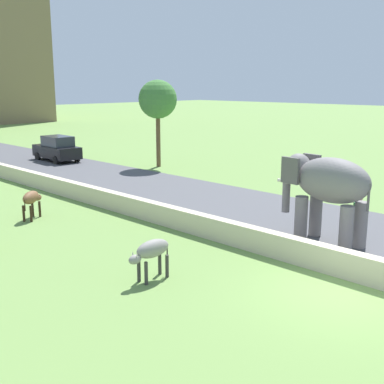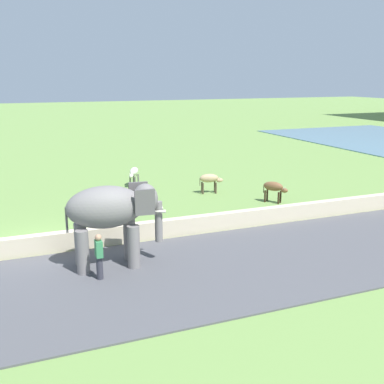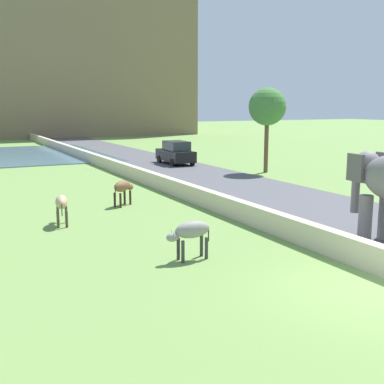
# 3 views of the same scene
# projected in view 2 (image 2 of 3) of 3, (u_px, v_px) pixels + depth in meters

# --- Properties ---
(ground_plane) EXTENTS (220.00, 220.00, 0.00)m
(ground_plane) POSITION_uv_depth(u_px,v_px,m) (35.00, 245.00, 19.06)
(ground_plane) COLOR #6B8E47
(elephant) EXTENTS (1.63, 3.52, 2.99)m
(elephant) POSITION_uv_depth(u_px,v_px,m) (112.00, 212.00, 16.39)
(elephant) COLOR slate
(elephant) RESTS_ON ground
(person_beside_elephant) EXTENTS (0.36, 0.22, 1.63)m
(person_beside_elephant) POSITION_uv_depth(u_px,v_px,m) (99.00, 256.00, 15.50)
(person_beside_elephant) COLOR #33333D
(person_beside_elephant) RESTS_ON ground
(cow_grey) EXTENTS (1.39, 0.44, 1.15)m
(cow_grey) POSITION_uv_depth(u_px,v_px,m) (120.00, 199.00, 22.89)
(cow_grey) COLOR gray
(cow_grey) RESTS_ON ground
(cow_brown) EXTENTS (1.31, 1.10, 1.15)m
(cow_brown) POSITION_uv_depth(u_px,v_px,m) (274.00, 188.00, 25.21)
(cow_brown) COLOR brown
(cow_brown) RESTS_ON ground
(cow_white) EXTENTS (1.36, 1.01, 1.15)m
(cow_white) POSITION_uv_depth(u_px,v_px,m) (134.00, 173.00, 29.11)
(cow_white) COLOR silver
(cow_white) RESTS_ON ground
(cow_tan) EXTENTS (0.65, 1.42, 1.15)m
(cow_tan) POSITION_uv_depth(u_px,v_px,m) (210.00, 179.00, 27.25)
(cow_tan) COLOR tan
(cow_tan) RESTS_ON ground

